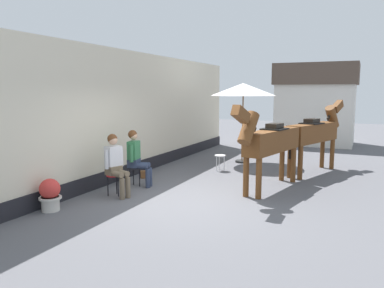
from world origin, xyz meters
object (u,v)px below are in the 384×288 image
object	(u,v)px
saddled_horse_far	(315,132)
flower_planter_near	(50,194)
saddled_horse_near	(270,141)
cafe_parasol	(243,90)
satchel_bag	(146,174)
seated_visitor_near	(115,162)
seated_visitor_far	(136,155)
spare_stool_white	(220,157)

from	to	relation	value
saddled_horse_far	flower_planter_near	xyz separation A→B (m)	(-4.24, -5.85, -0.82)
saddled_horse_near	cafe_parasol	xyz separation A→B (m)	(-1.62, 3.16, 1.20)
flower_planter_near	satchel_bag	size ratio (longest dim) A/B	2.29
cafe_parasol	seated_visitor_near	bearing A→B (deg)	-104.89
seated_visitor_far	satchel_bag	size ratio (longest dim) A/B	4.96
seated_visitor_far	cafe_parasol	bearing A→B (deg)	71.21
seated_visitor_far	saddled_horse_far	distance (m)	5.15
saddled_horse_far	cafe_parasol	size ratio (longest dim) A/B	1.11
flower_planter_near	satchel_bag	xyz separation A→B (m)	(0.20, 3.23, -0.23)
seated_visitor_near	cafe_parasol	size ratio (longest dim) A/B	0.54
spare_stool_white	saddled_horse_near	bearing A→B (deg)	-41.54
saddled_horse_far	cafe_parasol	distance (m)	2.72
seated_visitor_far	saddled_horse_near	bearing A→B (deg)	18.30
cafe_parasol	spare_stool_white	size ratio (longest dim) A/B	5.61
seated_visitor_far	saddled_horse_near	world-z (taller)	saddled_horse_near
seated_visitor_far	flower_planter_near	bearing A→B (deg)	-101.45
saddled_horse_near	flower_planter_near	bearing A→B (deg)	-136.29
saddled_horse_far	flower_planter_near	size ratio (longest dim) A/B	4.48
saddled_horse_far	cafe_parasol	bearing A→B (deg)	163.92
saddled_horse_far	satchel_bag	size ratio (longest dim) A/B	10.24
saddled_horse_far	seated_visitor_near	bearing A→B (deg)	-129.88
satchel_bag	cafe_parasol	bearing A→B (deg)	-159.52
seated_visitor_far	spare_stool_white	xyz separation A→B (m)	(1.21, 2.62, -0.38)
seated_visitor_near	cafe_parasol	xyz separation A→B (m)	(1.36, 5.11, 1.59)
flower_planter_near	satchel_bag	bearing A→B (deg)	86.43
flower_planter_near	cafe_parasol	bearing A→B (deg)	73.80
saddled_horse_near	seated_visitor_far	bearing A→B (deg)	-161.70
saddled_horse_far	satchel_bag	world-z (taller)	saddled_horse_far
seated_visitor_near	saddled_horse_near	distance (m)	3.58
seated_visitor_far	satchel_bag	bearing A→B (deg)	107.48
saddled_horse_far	satchel_bag	distance (m)	4.93
spare_stool_white	satchel_bag	bearing A→B (deg)	-130.44
saddled_horse_far	seated_visitor_far	bearing A→B (deg)	-137.15
seated_visitor_far	flower_planter_near	size ratio (longest dim) A/B	2.17
saddled_horse_near	satchel_bag	xyz separation A→B (m)	(-3.32, -0.13, -1.06)
flower_planter_near	saddled_horse_far	bearing A→B (deg)	54.05
saddled_horse_near	saddled_horse_far	distance (m)	2.59
saddled_horse_near	spare_stool_white	xyz separation A→B (m)	(-1.83, 1.62, -0.76)
cafe_parasol	spare_stool_white	bearing A→B (deg)	-97.56
satchel_bag	seated_visitor_far	bearing A→B (deg)	65.18
saddled_horse_near	satchel_bag	world-z (taller)	saddled_horse_near
saddled_horse_far	cafe_parasol	world-z (taller)	cafe_parasol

